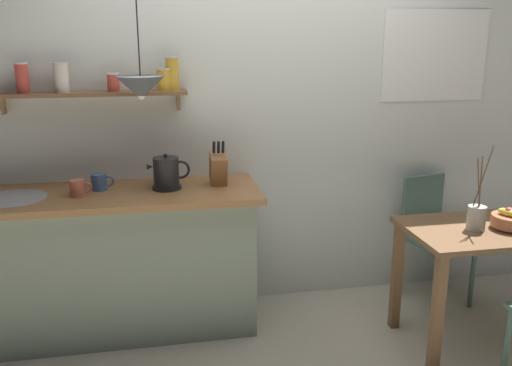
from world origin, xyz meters
TOP-DOWN VIEW (x-y plane):
  - ground_plane at (0.00, 0.00)m, footprint 14.00×14.00m
  - back_wall at (0.20, 0.65)m, footprint 6.80×0.11m
  - kitchen_counter at (-1.00, 0.32)m, footprint 1.83×0.63m
  - wall_shelf at (-1.00, 0.49)m, footprint 1.15×0.20m
  - dining_table at (1.22, -0.24)m, footprint 1.00×0.61m
  - dining_chair_far at (1.18, 0.37)m, footprint 0.47×0.49m
  - fruit_bowl at (1.31, -0.28)m, footprint 0.23×0.23m
  - twig_vase at (1.09, -0.26)m, footprint 0.11×0.10m
  - electric_kettle at (-0.64, 0.31)m, footprint 0.26×0.18m
  - knife_block at (-0.32, 0.34)m, footprint 0.10×0.18m
  - coffee_mug_by_sink at (-1.16, 0.25)m, footprint 0.13×0.09m
  - coffee_mug_spare at (-1.04, 0.36)m, footprint 0.14×0.09m
  - pendant_lamp at (-0.77, 0.23)m, footprint 0.28×0.28m

SIDE VIEW (x-z plane):
  - ground_plane at x=0.00m, z-range 0.00..0.00m
  - kitchen_counter at x=-1.00m, z-range 0.01..0.93m
  - dining_chair_far at x=1.18m, z-range 0.06..0.94m
  - dining_table at x=1.22m, z-range 0.24..0.99m
  - fruit_bowl at x=1.31m, z-range 0.73..0.86m
  - twig_vase at x=1.09m, z-range 0.58..1.07m
  - coffee_mug_by_sink at x=-1.16m, z-range 0.92..1.02m
  - coffee_mug_spare at x=-1.04m, z-range 0.92..1.03m
  - electric_kettle at x=-0.64m, z-range 0.91..1.13m
  - knife_block at x=-0.32m, z-range 0.89..1.18m
  - back_wall at x=0.20m, z-range 0.00..2.70m
  - wall_shelf at x=-1.00m, z-range 1.37..1.71m
  - pendant_lamp at x=-0.77m, z-range 1.23..1.87m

